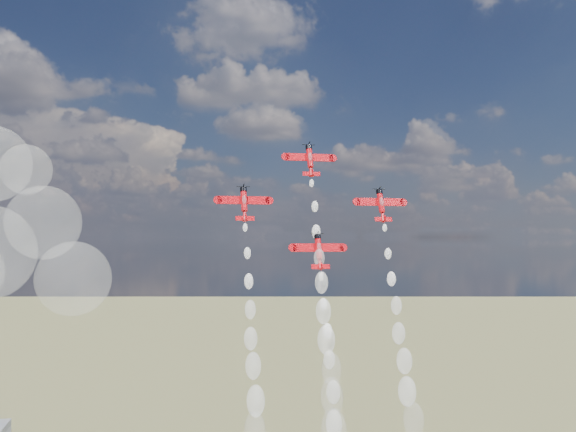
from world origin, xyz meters
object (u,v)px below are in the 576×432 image
Objects in this scene: plane_lead at (310,160)px; plane_slot at (319,251)px; plane_right at (381,205)px; plane_left at (244,203)px.

plane_lead is 1.00× the size of plane_slot.
plane_slot is (0.00, -7.76, -20.78)m from plane_lead.
plane_lead is 1.00× the size of plane_right.
plane_lead is at bearing 13.75° from plane_left.
plane_left is at bearing 180.00° from plane_right.
plane_right is 19.34m from plane_slot.
plane_slot is at bearing -166.25° from plane_right.
plane_left is 1.00× the size of plane_slot.
plane_lead is 19.34m from plane_left.
plane_lead reaches higher than plane_right.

